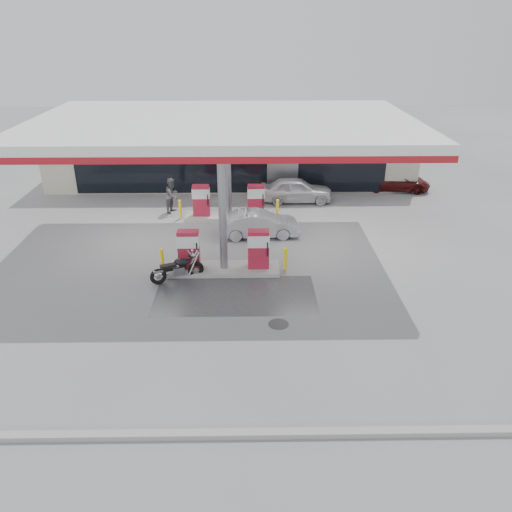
{
  "coord_description": "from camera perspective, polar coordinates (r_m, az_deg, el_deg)",
  "views": [
    {
      "loc": [
        1.01,
        -16.23,
        9.33
      ],
      "look_at": [
        1.28,
        0.87,
        1.2
      ],
      "focal_mm": 35.0,
      "sensor_mm": 36.0,
      "label": 1
    }
  ],
  "objects": [
    {
      "name": "ground",
      "position": [
        18.74,
        -3.89,
        -4.49
      ],
      "size": [
        90.0,
        90.0,
        0.0
      ],
      "primitive_type": "plane",
      "color": "gray",
      "rests_on": "ground"
    },
    {
      "name": "kerb",
      "position": [
        13.11,
        -5.38,
        -19.64
      ],
      "size": [
        28.0,
        0.25,
        0.15
      ],
      "primitive_type": "cube",
      "color": "gray",
      "rests_on": "ground"
    },
    {
      "name": "sedan_white",
      "position": [
        28.29,
        4.64,
        7.55
      ],
      "size": [
        4.02,
        1.64,
        1.37
      ],
      "primitive_type": "imported",
      "rotation": [
        0.0,
        0.0,
        1.56
      ],
      "color": "silver",
      "rests_on": "ground"
    },
    {
      "name": "hatchback_silver",
      "position": [
        23.51,
        0.37,
        3.67
      ],
      "size": [
        3.82,
        1.53,
        1.23
      ],
      "primitive_type": "imported",
      "rotation": [
        0.0,
        0.0,
        1.63
      ],
      "color": "#9C9EA4",
      "rests_on": "ground"
    },
    {
      "name": "parked_car_right",
      "position": [
        31.44,
        15.9,
        8.18
      ],
      "size": [
        3.96,
        2.28,
        1.04
      ],
      "primitive_type": "imported",
      "rotation": [
        0.0,
        0.0,
        1.42
      ],
      "color": "#4C1011",
      "rests_on": "ground"
    },
    {
      "name": "canopy",
      "position": [
        21.63,
        -3.69,
        14.56
      ],
      "size": [
        16.0,
        10.02,
        5.51
      ],
      "color": "silver",
      "rests_on": "ground"
    },
    {
      "name": "store_building",
      "position": [
        33.0,
        -2.7,
        12.58
      ],
      "size": [
        22.0,
        8.22,
        4.0
      ],
      "color": "#B6AE98",
      "rests_on": "ground"
    },
    {
      "name": "wet_patch",
      "position": [
        18.72,
        -2.36,
        -4.48
      ],
      "size": [
        6.0,
        3.0,
        0.0
      ],
      "primitive_type": "cube",
      "color": "#4C4C4F",
      "rests_on": "ground"
    },
    {
      "name": "parked_motorcycle",
      "position": [
        19.75,
        -8.91,
        -1.47
      ],
      "size": [
        2.07,
        1.09,
        1.12
      ],
      "rotation": [
        0.0,
        0.0,
        0.4
      ],
      "color": "black",
      "rests_on": "ground"
    },
    {
      "name": "drain_cover",
      "position": [
        17.04,
        2.59,
        -7.79
      ],
      "size": [
        0.7,
        0.7,
        0.01
      ],
      "primitive_type": "cylinder",
      "color": "#38383A",
      "rests_on": "ground"
    },
    {
      "name": "attendant",
      "position": [
        26.89,
        -9.55,
        6.86
      ],
      "size": [
        0.98,
        1.1,
        1.85
      ],
      "primitive_type": "imported",
      "rotation": [
        0.0,
        0.0,
        1.2
      ],
      "color": "#525357",
      "rests_on": "ground"
    },
    {
      "name": "pump_island_far",
      "position": [
        25.73,
        -3.13,
        5.82
      ],
      "size": [
        5.14,
        1.3,
        1.78
      ],
      "color": "#9E9E99",
      "rests_on": "ground"
    },
    {
      "name": "parked_car_left",
      "position": [
        31.95,
        -10.95,
        9.07
      ],
      "size": [
        4.09,
        1.94,
        1.15
      ],
      "primitive_type": "imported",
      "rotation": [
        0.0,
        0.0,
        1.65
      ],
      "color": "#17174E",
      "rests_on": "ground"
    },
    {
      "name": "pump_island_near",
      "position": [
        20.19,
        -3.7,
        0.09
      ],
      "size": [
        5.14,
        1.3,
        1.78
      ],
      "color": "#9E9E99",
      "rests_on": "ground"
    }
  ]
}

